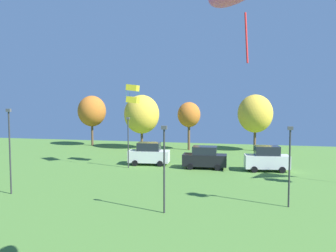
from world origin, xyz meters
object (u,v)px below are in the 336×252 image
object	(u,v)px
light_post_2	(290,161)
treeline_tree_0	(92,111)
kite_flying_7	(133,94)
treeline_tree_1	(142,114)
light_post_3	(10,146)
treeline_tree_3	(255,114)
parked_car_third_from_left	(267,159)
light_post_0	(128,139)
treeline_tree_2	(189,115)
parked_car_second_from_left	(205,158)
light_post_1	(164,164)
parked_car_leftmost	(149,154)

from	to	relation	value
light_post_2	treeline_tree_0	xyz separation A→B (m)	(-26.69, 27.15, 2.31)
kite_flying_7	treeline_tree_1	xyz separation A→B (m)	(-3.01, 13.33, -2.81)
kite_flying_7	light_post_3	xyz separation A→B (m)	(-5.51, -13.40, -4.21)
treeline_tree_1	treeline_tree_3	world-z (taller)	treeline_tree_3
parked_car_third_from_left	light_post_3	bearing A→B (deg)	-153.54
parked_car_third_from_left	light_post_2	bearing A→B (deg)	-93.76
light_post_0	light_post_2	xyz separation A→B (m)	(15.11, -10.82, 0.04)
light_post_0	treeline_tree_2	bearing A→B (deg)	74.40
treeline_tree_3	treeline_tree_0	bearing A→B (deg)	179.47
kite_flying_7	parked_car_second_from_left	size ratio (longest dim) A/B	0.45
parked_car_second_from_left	treeline_tree_3	world-z (taller)	treeline_tree_3
parked_car_second_from_left	treeline_tree_3	distance (m)	16.21
parked_car_second_from_left	light_post_1	xyz separation A→B (m)	(-0.83, -15.25, 2.04)
light_post_2	treeline_tree_1	size ratio (longest dim) A/B	0.69
light_post_1	light_post_2	bearing A→B (deg)	20.98
treeline_tree_0	parked_car_third_from_left	bearing A→B (deg)	-30.00
light_post_0	treeline_tree_0	distance (m)	20.15
treeline_tree_0	treeline_tree_1	bearing A→B (deg)	-10.01
kite_flying_7	light_post_0	xyz separation A→B (m)	(-0.07, -1.48, -4.81)
kite_flying_7	parked_car_third_from_left	bearing A→B (deg)	-0.38
light_post_1	light_post_2	distance (m)	8.52
parked_car_third_from_left	treeline_tree_3	world-z (taller)	treeline_tree_3
parked_car_second_from_left	parked_car_leftmost	bearing A→B (deg)	170.52
parked_car_leftmost	treeline_tree_3	bearing A→B (deg)	44.84
light_post_3	treeline_tree_3	world-z (taller)	treeline_tree_3
treeline_tree_2	treeline_tree_3	distance (m)	9.38
light_post_3	kite_flying_7	bearing A→B (deg)	67.63
light_post_1	parked_car_leftmost	bearing A→B (deg)	108.87
light_post_2	light_post_1	bearing A→B (deg)	-159.02
parked_car_second_from_left	light_post_0	world-z (taller)	light_post_0
parked_car_leftmost	light_post_0	bearing A→B (deg)	-131.83
treeline_tree_0	light_post_1	bearing A→B (deg)	-58.18
light_post_1	treeline_tree_0	xyz separation A→B (m)	(-18.73, 30.20, 2.24)
light_post_1	parked_car_third_from_left	bearing A→B (deg)	64.87
parked_car_third_from_left	kite_flying_7	bearing A→B (deg)	172.12
parked_car_second_from_left	parked_car_third_from_left	distance (m)	6.33
kite_flying_7	treeline_tree_2	world-z (taller)	kite_flying_7
light_post_3	treeline_tree_1	world-z (taller)	treeline_tree_1
treeline_tree_0	parked_car_second_from_left	bearing A→B (deg)	-37.37
kite_flying_7	light_post_1	bearing A→B (deg)	-65.19
kite_flying_7	treeline_tree_0	xyz separation A→B (m)	(-11.64, 14.85, -2.46)
parked_car_third_from_left	treeline_tree_0	bearing A→B (deg)	142.50
light_post_1	light_post_0	bearing A→B (deg)	117.31
light_post_1	parked_car_second_from_left	bearing A→B (deg)	86.89
kite_flying_7	parked_car_leftmost	xyz separation A→B (m)	(1.60, 0.73, -6.68)
treeline_tree_1	treeline_tree_3	size ratio (longest dim) A/B	1.00
parked_car_third_from_left	light_post_1	xyz separation A→B (m)	(-7.15, -15.25, 1.95)
light_post_0	treeline_tree_3	bearing A→B (deg)	50.18
parked_car_leftmost	parked_car_third_from_left	xyz separation A→B (m)	(12.65, -0.83, 0.03)
treeline_tree_0	light_post_3	bearing A→B (deg)	-77.77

